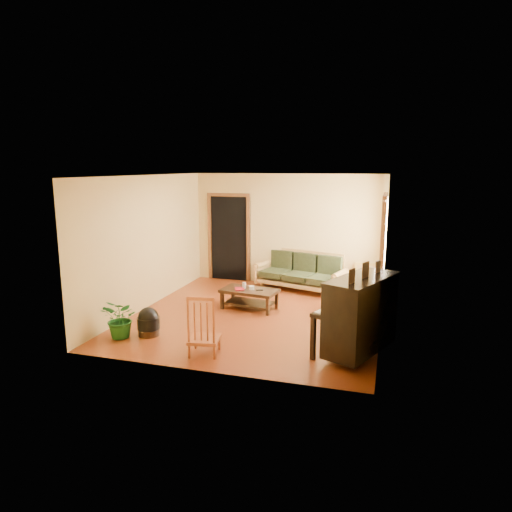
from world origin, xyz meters
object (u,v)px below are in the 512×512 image
(sofa, at_px, (300,271))
(footstool, at_px, (149,325))
(armchair, at_px, (352,292))
(coffee_table, at_px, (250,299))
(potted_plant, at_px, (121,319))
(piano, at_px, (360,317))
(ceramic_crock, at_px, (374,286))
(red_chair, at_px, (204,324))

(sofa, distance_m, footstool, 3.96)
(armchair, bearing_deg, coffee_table, 178.02)
(coffee_table, bearing_deg, potted_plant, -126.41)
(footstool, distance_m, potted_plant, 0.45)
(piano, relative_size, footstool, 3.63)
(coffee_table, height_order, potted_plant, potted_plant)
(potted_plant, bearing_deg, sofa, 59.36)
(footstool, height_order, ceramic_crock, footstool)
(armchair, bearing_deg, red_chair, -136.09)
(coffee_table, height_order, ceramic_crock, coffee_table)
(piano, height_order, footstool, piano)
(footstool, bearing_deg, potted_plant, -147.19)
(armchair, height_order, footstool, armchair)
(sofa, relative_size, potted_plant, 3.06)
(armchair, xyz_separation_m, footstool, (-3.13, -2.07, -0.25))
(footstool, xyz_separation_m, red_chair, (1.19, -0.45, 0.29))
(sofa, bearing_deg, potted_plant, -104.62)
(coffee_table, relative_size, armchair, 1.27)
(piano, height_order, ceramic_crock, piano)
(piano, distance_m, red_chair, 2.31)
(coffee_table, xyz_separation_m, footstool, (-1.18, -1.85, -0.02))
(red_chair, xyz_separation_m, ceramic_crock, (2.28, 4.24, -0.34))
(sofa, xyz_separation_m, coffee_table, (-0.67, -1.65, -0.23))
(red_chair, bearing_deg, potted_plant, 162.04)
(coffee_table, distance_m, ceramic_crock, 3.01)
(coffee_table, bearing_deg, red_chair, -89.60)
(armchair, distance_m, red_chair, 3.18)
(red_chair, bearing_deg, coffee_table, 80.47)
(ceramic_crock, bearing_deg, sofa, -169.86)
(armchair, bearing_deg, piano, -90.18)
(piano, height_order, potted_plant, piano)
(potted_plant, bearing_deg, ceramic_crock, 46.34)
(sofa, distance_m, coffee_table, 1.79)
(footstool, bearing_deg, coffee_table, 57.55)
(potted_plant, bearing_deg, piano, 6.11)
(piano, bearing_deg, sofa, 137.85)
(footstool, relative_size, red_chair, 0.40)
(sofa, height_order, footstool, sofa)
(sofa, xyz_separation_m, ceramic_crock, (1.63, 0.29, -0.30))
(sofa, xyz_separation_m, red_chair, (-0.66, -3.95, 0.04))
(sofa, height_order, armchair, sofa)
(coffee_table, bearing_deg, sofa, 67.75)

